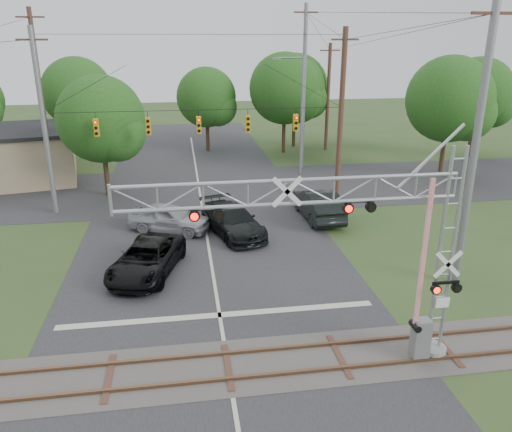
{
  "coord_description": "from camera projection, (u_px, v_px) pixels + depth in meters",
  "views": [
    {
      "loc": [
        -1.24,
        -12.47,
        10.75
      ],
      "look_at": [
        1.82,
        7.5,
        3.55
      ],
      "focal_mm": 35.0,
      "sensor_mm": 36.0,
      "label": 1
    }
  ],
  "objects": [
    {
      "name": "suv_dark",
      "position": [
        318.0,
        204.0,
        31.38
      ],
      "size": [
        2.19,
        5.66,
        1.84
      ],
      "primitive_type": "imported",
      "rotation": [
        0.0,
        0.0,
        3.18
      ],
      "color": "black",
      "rests_on": "ground"
    },
    {
      "name": "railroad_track",
      "position": [
        228.0,
        367.0,
        17.24
      ],
      "size": [
        90.0,
        3.2,
        0.17
      ],
      "color": "#47433E",
      "rests_on": "ground"
    },
    {
      "name": "pickup_black",
      "position": [
        147.0,
        259.0,
        23.93
      ],
      "size": [
        4.07,
        6.09,
        1.55
      ],
      "primitive_type": "imported",
      "rotation": [
        0.0,
        0.0,
        -0.29
      ],
      "color": "black",
      "rests_on": "ground"
    },
    {
      "name": "road_main",
      "position": [
        212.0,
        268.0,
        24.7
      ],
      "size": [
        14.0,
        90.0,
        0.02
      ],
      "primitive_type": "cube",
      "color": "#28282A",
      "rests_on": "ground"
    },
    {
      "name": "treeline",
      "position": [
        232.0,
        96.0,
        45.39
      ],
      "size": [
        55.22,
        22.07,
        9.65
      ],
      "color": "#3A281A",
      "rests_on": "ground"
    },
    {
      "name": "crossing_gantry",
      "position": [
        353.0,
        239.0,
        15.92
      ],
      "size": [
        11.26,
        0.97,
        7.62
      ],
      "color": "gray",
      "rests_on": "ground"
    },
    {
      "name": "road_cross",
      "position": [
        199.0,
        189.0,
        37.74
      ],
      "size": [
        90.0,
        12.0,
        0.02
      ],
      "primitive_type": "cube",
      "color": "#28282A",
      "rests_on": "ground"
    },
    {
      "name": "sedan_silver",
      "position": [
        169.0,
        218.0,
        29.28
      ],
      "size": [
        5.21,
        3.78,
        1.65
      ],
      "primitive_type": "imported",
      "rotation": [
        0.0,
        0.0,
        1.14
      ],
      "color": "#95999C",
      "rests_on": "ground"
    },
    {
      "name": "traffic_signal_span",
      "position": [
        213.0,
        121.0,
        32.23
      ],
      "size": [
        19.34,
        0.36,
        11.5
      ],
      "color": "gray",
      "rests_on": "ground"
    },
    {
      "name": "utility_poles",
      "position": [
        226.0,
        108.0,
        34.7
      ],
      "size": [
        27.38,
        29.87,
        13.45
      ],
      "color": "#472B21",
      "rests_on": "ground"
    },
    {
      "name": "car_dark",
      "position": [
        233.0,
        220.0,
        28.83
      ],
      "size": [
        3.95,
        6.15,
        1.66
      ],
      "primitive_type": "imported",
      "rotation": [
        0.0,
        0.0,
        0.31
      ],
      "color": "black",
      "rests_on": "ground"
    },
    {
      "name": "ground",
      "position": [
        234.0,
        408.0,
        15.39
      ],
      "size": [
        160.0,
        160.0,
        0.0
      ],
      "primitive_type": "plane",
      "color": "#2D4922",
      "rests_on": "ground"
    },
    {
      "name": "streetlight",
      "position": [
        300.0,
        110.0,
        40.3
      ],
      "size": [
        2.55,
        0.27,
        9.56
      ],
      "color": "gray",
      "rests_on": "ground"
    }
  ]
}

